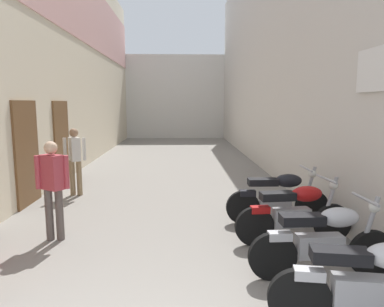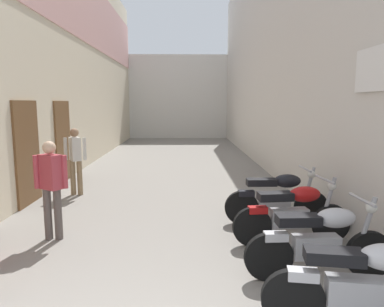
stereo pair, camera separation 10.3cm
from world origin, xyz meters
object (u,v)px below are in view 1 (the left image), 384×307
object	(u,v)px
motorcycle_second	(324,240)
pedestrian_mid_alley	(53,183)
pedestrian_further_down	(75,157)
motorcycle_nearest	(371,284)
motorcycle_fourth	(278,196)
motorcycle_third	(295,212)

from	to	relation	value
motorcycle_second	pedestrian_mid_alley	world-z (taller)	pedestrian_mid_alley
pedestrian_mid_alley	pedestrian_further_down	distance (m)	2.77
motorcycle_nearest	pedestrian_further_down	world-z (taller)	pedestrian_further_down
motorcycle_second	pedestrian_further_down	bearing A→B (deg)	135.63
motorcycle_fourth	pedestrian_mid_alley	world-z (taller)	pedestrian_mid_alley
motorcycle_nearest	motorcycle_second	size ratio (longest dim) A/B	0.99
motorcycle_nearest	motorcycle_second	xyz separation A→B (m)	(0.00, 1.05, 0.00)
pedestrian_further_down	pedestrian_mid_alley	bearing A→B (deg)	-80.41
motorcycle_third	pedestrian_mid_alley	distance (m)	3.76
pedestrian_further_down	motorcycle_nearest	bearing A→B (deg)	-50.88
motorcycle_nearest	pedestrian_mid_alley	bearing A→B (deg)	147.03
motorcycle_third	motorcycle_fourth	size ratio (longest dim) A/B	1.00
motorcycle_second	pedestrian_further_down	size ratio (longest dim) A/B	1.18
motorcycle_third	motorcycle_nearest	bearing A→B (deg)	-90.00
motorcycle_fourth	pedestrian_mid_alley	size ratio (longest dim) A/B	1.18
motorcycle_second	motorcycle_fourth	world-z (taller)	same
motorcycle_fourth	pedestrian_further_down	distance (m)	4.70
motorcycle_second	motorcycle_third	bearing A→B (deg)	90.00
motorcycle_nearest	motorcycle_fourth	size ratio (longest dim) A/B	0.99
motorcycle_third	pedestrian_further_down	size ratio (longest dim) A/B	1.18
motorcycle_second	motorcycle_fourth	xyz separation A→B (m)	(0.00, 2.02, 0.00)
pedestrian_mid_alley	motorcycle_nearest	bearing A→B (deg)	-32.97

